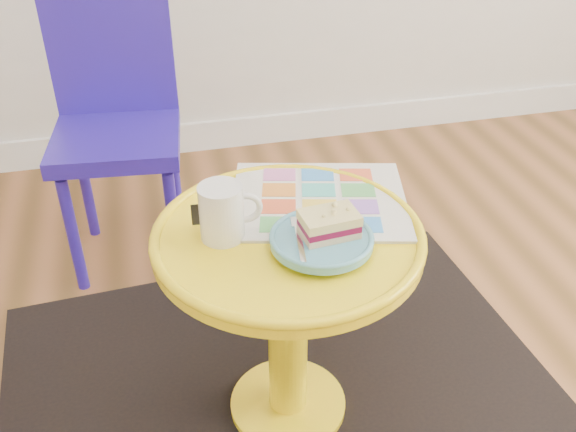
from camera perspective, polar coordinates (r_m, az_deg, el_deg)
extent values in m
cube|color=white|center=(2.67, -0.43, 7.88)|extent=(4.00, 0.02, 0.12)
cube|color=black|center=(1.58, 0.00, -16.52)|extent=(1.36, 1.18, 0.01)
cylinder|color=yellow|center=(1.57, 0.00, -16.35)|extent=(0.27, 0.27, 0.02)
cylinder|color=yellow|center=(1.40, 0.00, -10.05)|extent=(0.09, 0.09, 0.45)
cylinder|color=yellow|center=(1.25, 0.00, -2.05)|extent=(0.53, 0.53, 0.03)
cylinder|color=#2A19A2|center=(1.88, -18.55, -1.70)|extent=(0.03, 0.03, 0.36)
cylinder|color=#2A19A2|center=(1.85, -10.10, -1.09)|extent=(0.03, 0.03, 0.36)
cylinder|color=#2A19A2|center=(2.11, -17.53, 2.59)|extent=(0.03, 0.03, 0.36)
cylinder|color=#2A19A2|center=(2.08, -10.01, 3.20)|extent=(0.03, 0.03, 0.36)
cube|color=#2A19A2|center=(1.87, -14.98, 6.60)|extent=(0.38, 0.38, 0.05)
cube|color=#2A19A2|center=(1.94, -15.46, 13.95)|extent=(0.35, 0.07, 0.37)
cube|color=silver|center=(1.34, 2.77, 1.46)|extent=(0.42, 0.38, 0.01)
cylinder|color=silver|center=(1.20, -5.94, 0.32)|extent=(0.08, 0.08, 0.11)
torus|color=silver|center=(1.20, -3.77, 0.73)|extent=(0.06, 0.02, 0.06)
cylinder|color=#D1B78C|center=(1.18, -6.07, 2.32)|extent=(0.08, 0.08, 0.01)
cylinder|color=#5399AF|center=(1.19, 2.99, -2.56)|extent=(0.07, 0.07, 0.01)
cylinder|color=#5399AF|center=(1.19, 3.00, -2.15)|extent=(0.19, 0.19, 0.01)
cube|color=#D3BC8C|center=(1.19, 3.65, -1.34)|extent=(0.11, 0.08, 0.01)
cube|color=maroon|center=(1.18, 3.67, -0.79)|extent=(0.11, 0.08, 0.01)
cube|color=#EADB8C|center=(1.17, 3.70, -0.14)|extent=(0.11, 0.08, 0.02)
cube|color=silver|center=(1.16, 1.09, -2.49)|extent=(0.03, 0.12, 0.00)
cube|color=silver|center=(1.22, 0.73, -0.59)|extent=(0.02, 0.03, 0.00)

